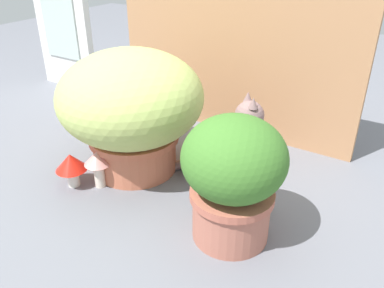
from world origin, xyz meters
TOP-DOWN VIEW (x-y plane):
  - ground_plane at (0.00, 0.00)m, footprint 6.00×6.00m
  - cardboard_backdrop at (0.04, 0.53)m, footprint 1.13×0.03m
  - window_panel_white at (-1.04, 0.54)m, footprint 0.40×0.05m
  - grass_planter at (-0.10, 0.02)m, footprint 0.53×0.53m
  - leafy_planter at (0.39, -0.13)m, footprint 0.30×0.30m
  - cat at (0.19, 0.19)m, footprint 0.35×0.31m
  - mushroom_ornament_pink at (-0.13, -0.15)m, footprint 0.10×0.10m
  - mushroom_ornament_red at (-0.22, -0.20)m, footprint 0.11×0.11m

SIDE VIEW (x-z plane):
  - ground_plane at x=0.00m, z-range 0.00..0.00m
  - mushroom_ornament_red at x=-0.22m, z-range 0.03..0.16m
  - mushroom_ornament_pink at x=-0.13m, z-range 0.03..0.17m
  - cat at x=0.19m, z-range -0.04..0.28m
  - leafy_planter at x=0.39m, z-range 0.02..0.41m
  - grass_planter at x=-0.10m, z-range 0.03..0.50m
  - cardboard_backdrop at x=0.04m, z-range 0.00..0.75m
  - window_panel_white at x=-1.04m, z-range 0.00..0.78m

